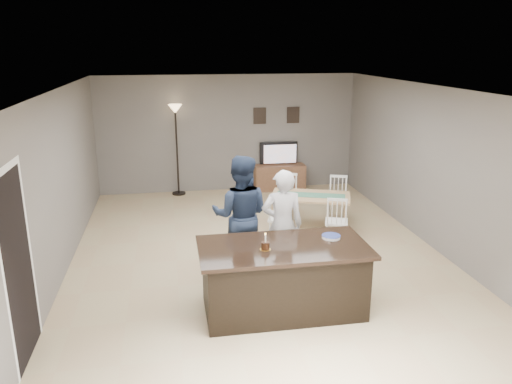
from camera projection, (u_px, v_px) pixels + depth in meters
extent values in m
plane|color=tan|center=(258.00, 255.00, 8.24)|extent=(8.00, 8.00, 0.00)
plane|color=slate|center=(228.00, 134.00, 11.64)|extent=(6.00, 0.00, 6.00)
plane|color=slate|center=(345.00, 297.00, 4.08)|extent=(6.00, 0.00, 6.00)
plane|color=slate|center=(59.00, 185.00, 7.36)|extent=(0.00, 8.00, 8.00)
plane|color=slate|center=(434.00, 168.00, 8.35)|extent=(0.00, 8.00, 8.00)
plane|color=white|center=(258.00, 89.00, 7.48)|extent=(8.00, 8.00, 0.00)
cube|color=black|center=(283.00, 280.00, 6.42)|extent=(2.00, 1.00, 0.85)
cube|color=black|center=(283.00, 248.00, 6.29)|extent=(2.15, 1.10, 0.05)
cube|color=brown|center=(280.00, 177.00, 11.91)|extent=(1.20, 0.40, 0.60)
imported|color=black|center=(279.00, 154.00, 11.82)|extent=(0.91, 0.12, 0.53)
plane|color=#CE5B16|center=(280.00, 154.00, 11.74)|extent=(0.78, 0.00, 0.78)
cube|color=black|center=(260.00, 116.00, 11.62)|extent=(0.30, 0.02, 0.38)
cube|color=black|center=(293.00, 115.00, 11.76)|extent=(0.30, 0.02, 0.38)
plane|color=black|center=(19.00, 269.00, 5.27)|extent=(0.00, 2.10, 2.10)
plane|color=white|center=(5.00, 169.00, 4.97)|extent=(0.00, 1.02, 1.02)
imported|color=silver|center=(282.00, 225.00, 7.20)|extent=(0.63, 0.44, 1.66)
imported|color=#1C273E|center=(241.00, 215.00, 7.38)|extent=(1.04, 0.90, 1.82)
cylinder|color=gold|center=(265.00, 249.00, 6.17)|extent=(0.14, 0.14, 0.00)
cylinder|color=#341C0E|center=(265.00, 246.00, 6.15)|extent=(0.10, 0.10, 0.09)
cylinder|color=white|center=(265.00, 238.00, 6.13)|extent=(0.02, 0.02, 0.10)
sphere|color=#FFBF4C|center=(265.00, 234.00, 6.11)|extent=(0.02, 0.02, 0.02)
cylinder|color=white|center=(331.00, 238.00, 6.53)|extent=(0.24, 0.24, 0.01)
cylinder|color=white|center=(331.00, 237.00, 6.53)|extent=(0.24, 0.24, 0.01)
cylinder|color=white|center=(331.00, 236.00, 6.52)|extent=(0.24, 0.24, 0.01)
cylinder|color=#2E3E8D|center=(331.00, 235.00, 6.52)|extent=(0.25, 0.25, 0.00)
cube|color=tan|center=(311.00, 196.00, 9.19)|extent=(1.63, 1.25, 0.04)
cylinder|color=tan|center=(273.00, 217.00, 9.08)|extent=(0.05, 0.05, 0.64)
cylinder|color=tan|center=(345.00, 210.00, 9.50)|extent=(0.05, 0.05, 0.64)
cube|color=#417658|center=(311.00, 195.00, 9.19)|extent=(1.29, 0.72, 0.01)
cube|color=silver|center=(280.00, 219.00, 8.75)|extent=(0.48, 0.47, 0.04)
cylinder|color=silver|center=(270.00, 232.00, 8.70)|extent=(0.03, 0.03, 0.39)
cylinder|color=silver|center=(289.00, 228.00, 8.92)|extent=(0.03, 0.03, 0.39)
cube|color=silver|center=(279.00, 197.00, 8.47)|extent=(0.33, 0.14, 0.04)
cube|color=silver|center=(336.00, 222.00, 8.59)|extent=(0.48, 0.47, 0.04)
cylinder|color=silver|center=(327.00, 236.00, 8.54)|extent=(0.03, 0.03, 0.39)
cylinder|color=silver|center=(345.00, 231.00, 8.76)|extent=(0.03, 0.03, 0.39)
cube|color=silver|center=(337.00, 200.00, 8.31)|extent=(0.33, 0.14, 0.04)
cube|color=silver|center=(287.00, 198.00, 9.94)|extent=(0.48, 0.47, 0.04)
cylinder|color=silver|center=(296.00, 206.00, 10.11)|extent=(0.03, 0.03, 0.39)
cylinder|color=silver|center=(279.00, 210.00, 9.89)|extent=(0.03, 0.03, 0.39)
cube|color=silver|center=(289.00, 174.00, 9.97)|extent=(0.33, 0.14, 0.04)
cube|color=silver|center=(338.00, 200.00, 9.78)|extent=(0.48, 0.47, 0.04)
cylinder|color=silver|center=(345.00, 209.00, 9.95)|extent=(0.03, 0.03, 0.39)
cylinder|color=silver|center=(329.00, 213.00, 9.73)|extent=(0.03, 0.03, 0.39)
cube|color=silver|center=(339.00, 176.00, 9.80)|extent=(0.33, 0.14, 0.04)
cylinder|color=black|center=(179.00, 193.00, 11.62)|extent=(0.31, 0.31, 0.03)
cylinder|color=black|center=(177.00, 153.00, 11.35)|extent=(0.04, 0.04, 1.91)
cone|color=#F9CA89|center=(175.00, 109.00, 11.06)|extent=(0.31, 0.31, 0.20)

